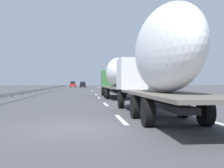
% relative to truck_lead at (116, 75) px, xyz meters
% --- Properties ---
extents(ground_plane, '(260.00, 260.00, 0.00)m').
position_rel_truck_lead_xyz_m(ground_plane, '(20.49, 3.60, -2.38)').
color(ground_plane, '#424247').
extents(lane_stripe_0, '(3.20, 0.20, 0.01)m').
position_rel_truck_lead_xyz_m(lane_stripe_0, '(-17.51, 1.80, -2.38)').
color(lane_stripe_0, white).
rests_on(lane_stripe_0, ground_plane).
extents(lane_stripe_1, '(3.20, 0.20, 0.01)m').
position_rel_truck_lead_xyz_m(lane_stripe_1, '(-9.02, 1.80, -2.38)').
color(lane_stripe_1, white).
rests_on(lane_stripe_1, ground_plane).
extents(lane_stripe_2, '(3.20, 0.20, 0.01)m').
position_rel_truck_lead_xyz_m(lane_stripe_2, '(0.06, 1.80, -2.38)').
color(lane_stripe_2, white).
rests_on(lane_stripe_2, ground_plane).
extents(lane_stripe_3, '(3.20, 0.20, 0.01)m').
position_rel_truck_lead_xyz_m(lane_stripe_3, '(7.10, 1.80, -2.38)').
color(lane_stripe_3, white).
rests_on(lane_stripe_3, ground_plane).
extents(lane_stripe_4, '(3.20, 0.20, 0.01)m').
position_rel_truck_lead_xyz_m(lane_stripe_4, '(22.69, 1.80, -2.38)').
color(lane_stripe_4, white).
rests_on(lane_stripe_4, ground_plane).
extents(lane_stripe_5, '(3.20, 0.20, 0.01)m').
position_rel_truck_lead_xyz_m(lane_stripe_5, '(26.77, 1.80, -2.38)').
color(lane_stripe_5, white).
rests_on(lane_stripe_5, ground_plane).
extents(edge_line_right, '(110.00, 0.20, 0.01)m').
position_rel_truck_lead_xyz_m(edge_line_right, '(25.49, -1.90, -2.38)').
color(edge_line_right, white).
rests_on(edge_line_right, ground_plane).
extents(truck_lead, '(12.43, 2.55, 4.14)m').
position_rel_truck_lead_xyz_m(truck_lead, '(0.00, 0.00, 0.00)').
color(truck_lead, '#387038').
rests_on(truck_lead, ground_plane).
extents(truck_trailing, '(13.38, 2.55, 4.80)m').
position_rel_truck_lead_xyz_m(truck_trailing, '(-17.06, 0.00, 0.28)').
color(truck_trailing, silver).
rests_on(truck_trailing, ground_plane).
extents(car_black_suv, '(4.06, 1.85, 1.89)m').
position_rel_truck_lead_xyz_m(car_black_suv, '(56.81, 3.75, -1.44)').
color(car_black_suv, black).
rests_on(car_black_suv, ground_plane).
extents(car_red_compact, '(4.24, 1.90, 2.00)m').
position_rel_truck_lead_xyz_m(car_red_compact, '(66.14, 7.14, -1.40)').
color(car_red_compact, red).
rests_on(car_red_compact, ground_plane).
extents(road_sign, '(0.10, 0.90, 3.18)m').
position_rel_truck_lead_xyz_m(road_sign, '(20.20, -3.10, -0.18)').
color(road_sign, gray).
rests_on(road_sign, ground_plane).
extents(tree_0, '(3.22, 3.22, 7.14)m').
position_rel_truck_lead_xyz_m(tree_0, '(59.19, -8.93, 1.82)').
color(tree_0, '#472D19').
rests_on(tree_0, ground_plane).
extents(tree_1, '(2.53, 2.53, 7.51)m').
position_rel_truck_lead_xyz_m(tree_1, '(58.87, -6.72, 2.24)').
color(tree_1, '#472D19').
rests_on(tree_1, ground_plane).
extents(tree_2, '(2.77, 2.77, 5.22)m').
position_rel_truck_lead_xyz_m(tree_2, '(31.70, -7.01, 0.92)').
color(tree_2, '#472D19').
rests_on(tree_2, ground_plane).
extents(guardrail_median, '(94.00, 0.10, 0.76)m').
position_rel_truck_lead_xyz_m(guardrail_median, '(23.49, 9.60, -1.81)').
color(guardrail_median, '#9EA0A5').
rests_on(guardrail_median, ground_plane).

